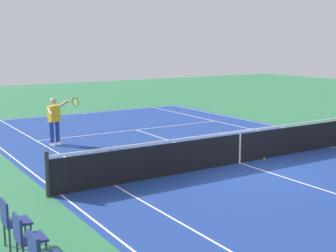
% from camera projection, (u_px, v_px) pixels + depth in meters
% --- Properties ---
extents(ground_plane, '(60.00, 60.00, 0.00)m').
position_uv_depth(ground_plane, '(239.00, 163.00, 13.90)').
color(ground_plane, '#2D7247').
extents(court_slab, '(24.20, 11.40, 0.00)m').
position_uv_depth(court_slab, '(239.00, 163.00, 13.90)').
color(court_slab, navy).
rests_on(court_slab, ground_plane).
extents(court_line_markings, '(23.85, 11.05, 0.01)m').
position_uv_depth(court_line_markings, '(239.00, 163.00, 13.90)').
color(court_line_markings, white).
rests_on(court_line_markings, ground_plane).
extents(tennis_net, '(0.10, 11.70, 1.08)m').
position_uv_depth(tennis_net, '(240.00, 147.00, 13.82)').
color(tennis_net, '#2D2D33').
rests_on(tennis_net, ground_plane).
extents(tennis_player_near, '(0.97, 0.88, 1.70)m').
position_uv_depth(tennis_player_near, '(55.00, 119.00, 16.25)').
color(tennis_player_near, navy).
rests_on(tennis_player_near, ground_plane).
extents(tennis_ball, '(0.07, 0.07, 0.07)m').
position_uv_depth(tennis_ball, '(264.00, 159.00, 14.28)').
color(tennis_ball, '#CCE01E').
rests_on(tennis_ball, ground_plane).
extents(spectator_chair_1, '(0.44, 0.44, 0.88)m').
position_uv_depth(spectator_chair_1, '(26.00, 236.00, 7.35)').
color(spectator_chair_1, '#38383D').
rests_on(spectator_chair_1, ground_plane).
extents(spectator_chair_2, '(0.44, 0.44, 0.88)m').
position_uv_depth(spectator_chair_2, '(12.00, 220.00, 8.04)').
color(spectator_chair_2, '#38383D').
rests_on(spectator_chair_2, ground_plane).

